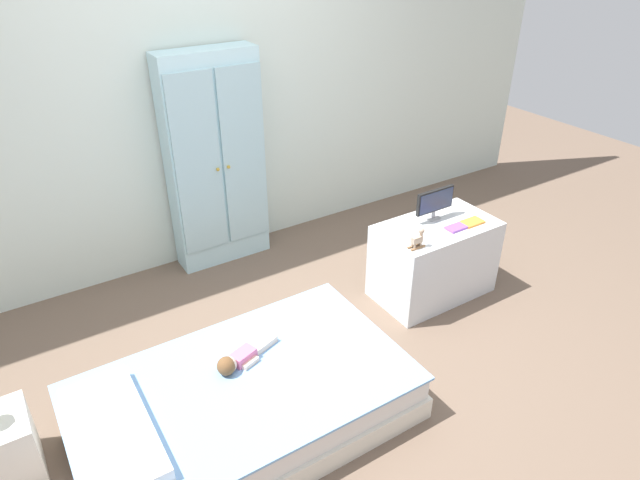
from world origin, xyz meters
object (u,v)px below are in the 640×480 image
(tv_stand, at_px, (434,259))
(book_orange, at_px, (472,222))
(wardrobe, at_px, (216,162))
(book_purple, at_px, (456,228))
(rocking_horse_toy, at_px, (418,238))
(bed, at_px, (245,402))
(tv_monitor, at_px, (435,202))
(nightstand, at_px, (0,451))
(doll, at_px, (237,360))

(tv_stand, xyz_separation_m, book_orange, (0.20, -0.10, 0.28))
(wardrobe, height_order, book_purple, wardrobe)
(wardrobe, bearing_deg, rocking_horse_toy, -62.40)
(bed, height_order, wardrobe, wardrobe)
(book_purple, bearing_deg, wardrobe, 129.18)
(wardrobe, bearing_deg, book_orange, -47.25)
(book_orange, bearing_deg, tv_monitor, 133.98)
(nightstand, relative_size, tv_stand, 0.43)
(tv_monitor, distance_m, book_purple, 0.22)
(doll, bearing_deg, bed, -103.11)
(bed, distance_m, book_orange, 1.87)
(doll, bearing_deg, nightstand, 170.67)
(doll, bearing_deg, rocking_horse_toy, 4.02)
(wardrobe, xyz_separation_m, book_purple, (1.08, -1.32, -0.23))
(doll, distance_m, tv_stand, 1.59)
(bed, height_order, book_orange, book_orange)
(bed, relative_size, nightstand, 4.84)
(tv_monitor, relative_size, rocking_horse_toy, 2.32)
(nightstand, bearing_deg, tv_stand, 1.11)
(bed, bearing_deg, doll, 76.89)
(tv_stand, relative_size, rocking_horse_toy, 6.21)
(rocking_horse_toy, height_order, book_purple, rocking_horse_toy)
(book_orange, bearing_deg, rocking_horse_toy, -175.27)
(wardrobe, distance_m, book_purple, 1.72)
(wardrobe, relative_size, rocking_horse_toy, 12.13)
(doll, relative_size, book_purple, 2.89)
(doll, height_order, wardrobe, wardrobe)
(nightstand, xyz_separation_m, tv_monitor, (2.72, 0.13, 0.49))
(tv_stand, bearing_deg, book_purple, -60.01)
(doll, height_order, book_purple, book_purple)
(nightstand, height_order, wardrobe, wardrobe)
(bed, relative_size, tv_monitor, 5.58)
(bed, relative_size, doll, 4.34)
(nightstand, relative_size, wardrobe, 0.22)
(doll, relative_size, tv_monitor, 1.29)
(rocking_horse_toy, bearing_deg, bed, -170.73)
(nightstand, height_order, book_purple, book_purple)
(bed, relative_size, rocking_horse_toy, 12.97)
(tv_stand, relative_size, book_purple, 6.01)
(wardrobe, relative_size, tv_monitor, 5.22)
(tv_stand, bearing_deg, nightstand, -178.89)
(bed, xyz_separation_m, doll, (0.03, 0.12, 0.18))
(wardrobe, height_order, tv_monitor, wardrobe)
(nightstand, xyz_separation_m, rocking_horse_toy, (2.38, -0.09, 0.43))
(book_orange, bearing_deg, bed, -172.00)
(doll, xyz_separation_m, rocking_horse_toy, (1.27, 0.09, 0.28))
(doll, bearing_deg, tv_monitor, 11.07)
(rocking_horse_toy, xyz_separation_m, book_purple, (0.36, 0.04, -0.05))
(tv_stand, height_order, tv_monitor, tv_monitor)
(doll, height_order, nightstand, doll)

